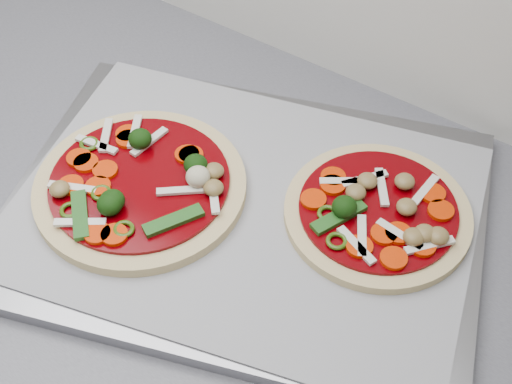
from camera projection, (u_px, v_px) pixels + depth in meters
The scene contains 5 objects.
countertop at pixel (373, 358), 0.63m from camera, with size 3.60×0.60×0.04m, color slate.
baking_tray at pixel (245, 212), 0.70m from camera, with size 0.46×0.34×0.01m, color gray.
parchment at pixel (245, 206), 0.69m from camera, with size 0.44×0.32×0.00m, color #95949A.
pizza_left at pixel (140, 185), 0.70m from camera, with size 0.27×0.27×0.04m.
pizza_right at pixel (378, 213), 0.68m from camera, with size 0.25×0.25×0.03m.
Camera 1 is at (0.09, 0.99, 1.45)m, focal length 50.00 mm.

